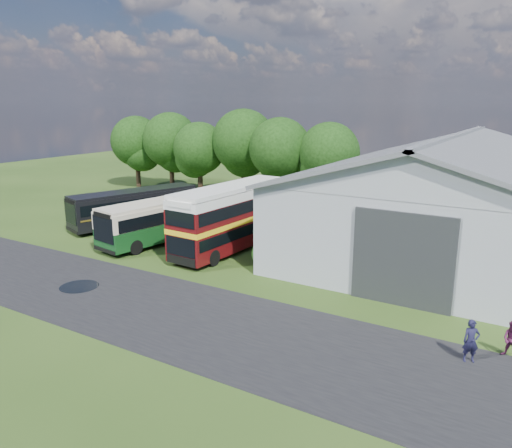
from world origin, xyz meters
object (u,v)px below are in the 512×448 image
Objects in this scene: bus_maroon_double at (232,218)px; visitor_a at (471,341)px; bus_dark_single at (135,207)px; storage_shed at (451,192)px; visitor_b at (512,340)px; bus_green_single at (170,218)px.

visitor_a is at bearing -22.41° from bus_maroon_double.
storage_shed is at bearing 33.52° from bus_dark_single.
visitor_b is (1.42, 1.19, -0.10)m from visitor_a.
bus_green_single reaches higher than bus_dark_single.
visitor_a reaches higher than visitor_b.
bus_green_single is 6.56× the size of visitor_a.
storage_shed is 2.20× the size of bus_dark_single.
storage_shed is at bearing 126.84° from visitor_b.
storage_shed is 25.23m from bus_dark_single.
visitor_a is at bearing -75.93° from storage_shed.
bus_green_single is at bearing -178.57° from visitor_b.
bus_maroon_double is at bearing 176.30° from visitor_b.
bus_dark_single is at bearing 174.58° from bus_maroon_double.
bus_maroon_double is 6.04× the size of visitor_a.
bus_green_single is 25.08m from visitor_b.
storage_shed is at bearing 33.90° from bus_green_single.
bus_dark_single is (-11.12, 1.64, -0.71)m from bus_maroon_double.
bus_green_single reaches higher than visitor_a.
bus_maroon_double is at bearing -147.95° from storage_shed.
bus_maroon_double reaches higher than bus_green_single.
bus_green_single reaches higher than visitor_b.
bus_maroon_double is 0.97× the size of bus_dark_single.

